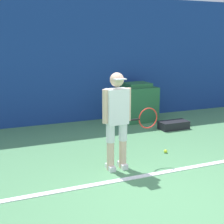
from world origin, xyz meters
TOP-DOWN VIEW (x-y plane):
  - ground_plane at (0.00, 0.00)m, footprint 24.00×24.00m
  - back_wall at (0.00, 4.34)m, footprint 24.00×0.10m
  - court_baseline at (0.00, 0.71)m, footprint 21.60×0.10m
  - tennis_player at (-0.28, 1.15)m, footprint 0.99×0.29m
  - tennis_ball at (0.83, 1.47)m, footprint 0.07×0.07m
  - covered_chair at (1.42, 3.85)m, footprint 0.89×0.78m
  - equipment_bag at (1.86, 2.79)m, footprint 0.69×0.34m
  - water_bottle at (0.69, 4.04)m, footprint 0.08×0.08m

SIDE VIEW (x-z plane):
  - ground_plane at x=0.00m, z-range 0.00..0.00m
  - court_baseline at x=0.00m, z-range 0.00..0.01m
  - tennis_ball at x=0.83m, z-range 0.00..0.07m
  - equipment_bag at x=1.86m, z-range 0.00..0.18m
  - water_bottle at x=0.69m, z-range -0.01..0.25m
  - covered_chair at x=1.42m, z-range -0.02..0.96m
  - tennis_player at x=-0.28m, z-range 0.08..1.65m
  - back_wall at x=0.00m, z-range 0.00..3.10m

